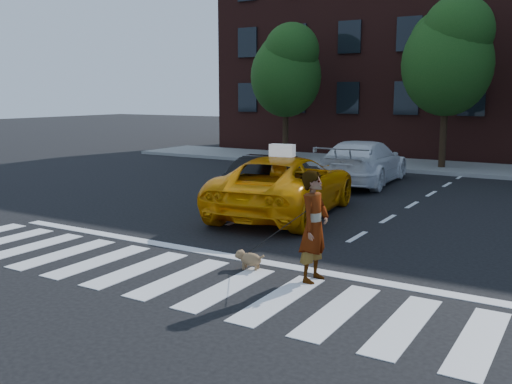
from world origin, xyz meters
TOP-DOWN VIEW (x-y plane):
  - ground at (0.00, 0.00)m, footprint 120.00×120.00m
  - crosswalk at (0.00, 0.00)m, footprint 13.00×2.40m
  - stop_line at (0.00, 1.60)m, footprint 12.00×0.30m
  - sidewalk_far at (0.00, 17.50)m, footprint 30.00×4.00m
  - building at (0.00, 25.00)m, footprint 26.00×10.00m
  - tree_left at (-6.97, 17.00)m, footprint 3.39×3.38m
  - tree_mid at (0.53, 17.00)m, footprint 3.69×3.69m
  - taxi at (-1.00, 5.79)m, footprint 3.39×6.01m
  - black_sedan at (-2.00, 7.00)m, footprint 2.05×4.53m
  - white_suv at (-1.06, 11.85)m, footprint 2.64×5.58m
  - woman at (2.07, 1.10)m, footprint 0.48×0.72m
  - dog at (0.75, 1.10)m, footprint 0.61×0.27m
  - taxi_sign at (-1.00, 5.59)m, footprint 0.68×0.37m

SIDE VIEW (x-z plane):
  - ground at x=0.00m, z-range 0.00..0.00m
  - crosswalk at x=0.00m, z-range 0.00..0.01m
  - stop_line at x=0.00m, z-range 0.00..0.01m
  - sidewalk_far at x=0.00m, z-range 0.00..0.15m
  - dog at x=0.75m, z-range 0.03..0.37m
  - black_sedan at x=-2.00m, z-range 0.00..1.44m
  - white_suv at x=-1.06m, z-range 0.00..1.57m
  - taxi at x=-1.00m, z-range 0.00..1.58m
  - woman at x=2.07m, z-range 0.00..1.94m
  - taxi_sign at x=-1.00m, z-range 1.58..1.90m
  - tree_left at x=-6.97m, z-range 1.19..7.69m
  - tree_mid at x=0.53m, z-range 1.30..8.40m
  - building at x=0.00m, z-range 0.00..12.00m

